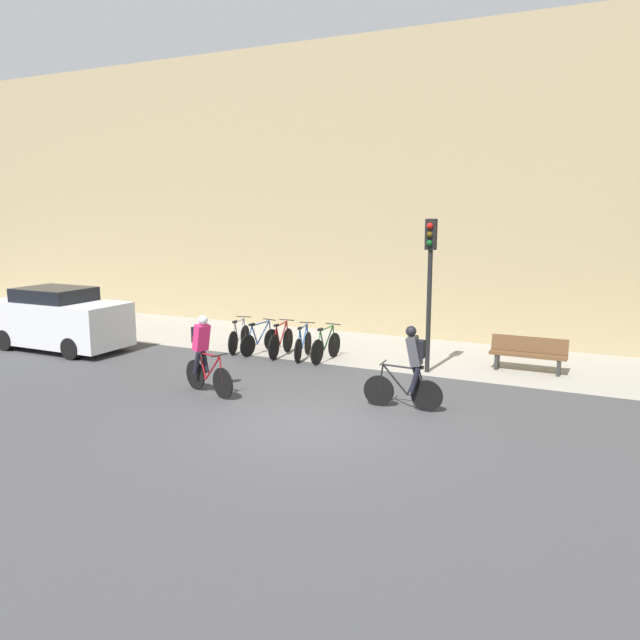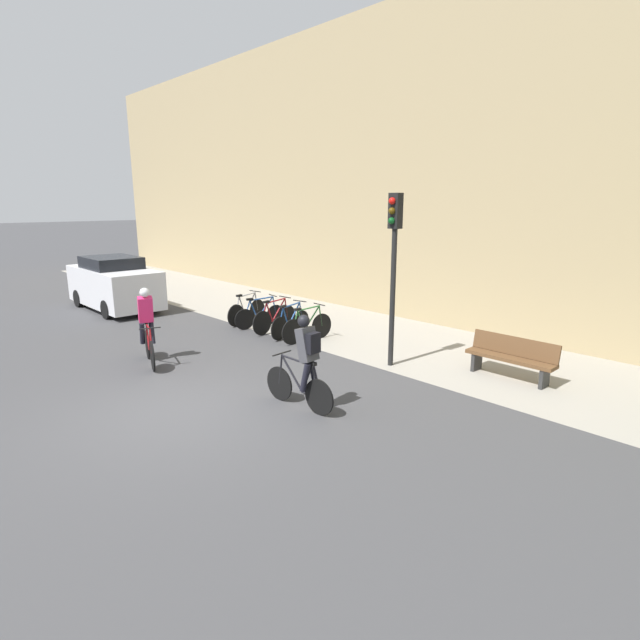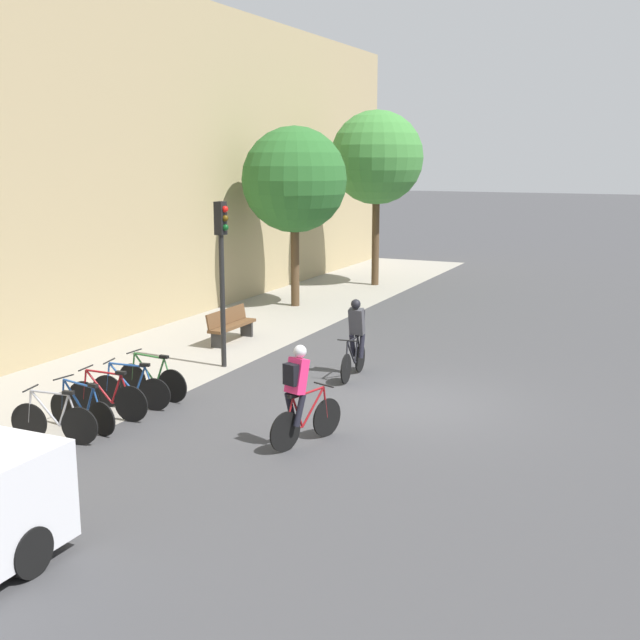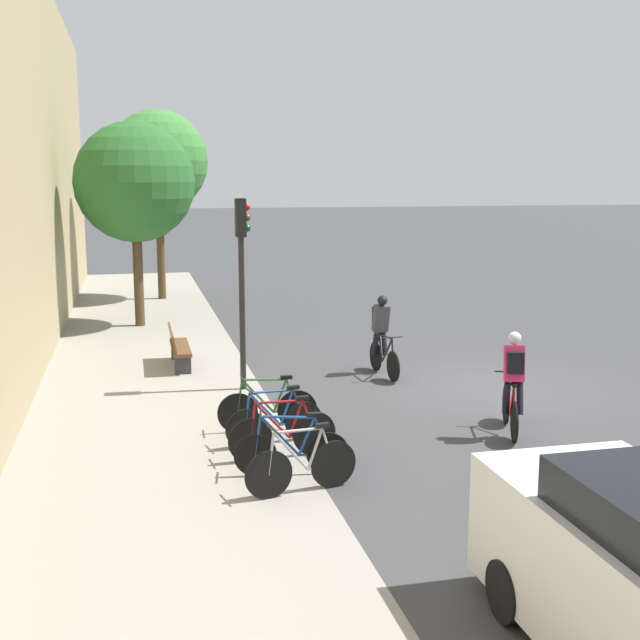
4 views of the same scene
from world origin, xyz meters
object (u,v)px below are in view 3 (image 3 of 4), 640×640
at_px(parked_bike_3, 131,390).
at_px(parked_bike_2, 107,398).
at_px(cyclist_grey, 356,335).
at_px(parked_bike_1, 82,410).
at_px(traffic_light_pole, 222,254).
at_px(parked_bike_4, 152,380).
at_px(cyclist_pink, 300,393).
at_px(parked_bike_0, 54,421).
at_px(bench, 231,325).

bearing_deg(parked_bike_3, parked_bike_2, 179.95).
height_order(cyclist_grey, parked_bike_1, cyclist_grey).
relative_size(cyclist_grey, traffic_light_pole, 0.46).
height_order(parked_bike_1, parked_bike_2, parked_bike_2).
xyz_separation_m(parked_bike_1, parked_bike_4, (2.12, 0.00, 0.02)).
distance_m(cyclist_grey, parked_bike_4, 4.65).
relative_size(cyclist_pink, parked_bike_0, 1.10).
bearing_deg(parked_bike_0, traffic_light_pole, 0.19).
bearing_deg(cyclist_grey, cyclist_pink, -169.74).
distance_m(parked_bike_0, traffic_light_pole, 6.12).
height_order(cyclist_pink, cyclist_grey, cyclist_pink).
relative_size(parked_bike_0, parked_bike_3, 0.98).
xyz_separation_m(cyclist_pink, bench, (6.37, 5.16, -0.47)).
bearing_deg(parked_bike_0, cyclist_pink, -67.54).
bearing_deg(bench, cyclist_pink, -140.96).
height_order(cyclist_grey, traffic_light_pole, traffic_light_pole).
xyz_separation_m(cyclist_pink, parked_bike_1, (-0.93, 3.94, -0.56)).
distance_m(parked_bike_1, parked_bike_4, 2.12).
xyz_separation_m(cyclist_pink, traffic_light_pole, (4.05, 3.96, 1.74)).
relative_size(parked_bike_3, traffic_light_pole, 0.42).
distance_m(cyclist_pink, parked_bike_2, 3.99).
bearing_deg(parked_bike_1, parked_bike_0, 179.84).
distance_m(cyclist_grey, parked_bike_1, 6.37).
bearing_deg(parked_bike_3, cyclist_pink, -97.10).
relative_size(cyclist_pink, parked_bike_1, 1.06).
distance_m(parked_bike_2, bench, 6.70).
xyz_separation_m(parked_bike_0, bench, (8.00, 1.22, 0.07)).
bearing_deg(traffic_light_pole, parked_bike_1, -179.76).
relative_size(cyclist_grey, parked_bike_1, 1.05).
relative_size(cyclist_pink, parked_bike_4, 1.04).
relative_size(parked_bike_2, parked_bike_3, 1.04).
height_order(cyclist_grey, parked_bike_3, cyclist_grey).
distance_m(parked_bike_1, traffic_light_pole, 5.48).
xyz_separation_m(parked_bike_2, parked_bike_3, (0.71, -0.00, -0.02)).
bearing_deg(parked_bike_2, parked_bike_1, -179.88).
relative_size(cyclist_pink, parked_bike_2, 1.04).
relative_size(cyclist_grey, parked_bike_4, 1.03).
bearing_deg(bench, traffic_light_pole, -152.61).
distance_m(cyclist_pink, bench, 8.21).
xyz_separation_m(cyclist_grey, parked_bike_1, (-5.53, 3.11, -0.56)).
relative_size(parked_bike_2, parked_bike_4, 1.00).
height_order(parked_bike_2, parked_bike_3, parked_bike_2).
height_order(parked_bike_3, traffic_light_pole, traffic_light_pole).
height_order(cyclist_pink, parked_bike_1, cyclist_pink).
distance_m(parked_bike_1, parked_bike_2, 0.71).
xyz_separation_m(cyclist_pink, parked_bike_0, (-1.63, 3.94, -0.54)).
xyz_separation_m(parked_bike_4, traffic_light_pole, (2.86, 0.02, 2.27)).
bearing_deg(traffic_light_pole, parked_bike_2, -179.73).
distance_m(cyclist_grey, bench, 4.70).
bearing_deg(bench, parked_bike_2, -169.52).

